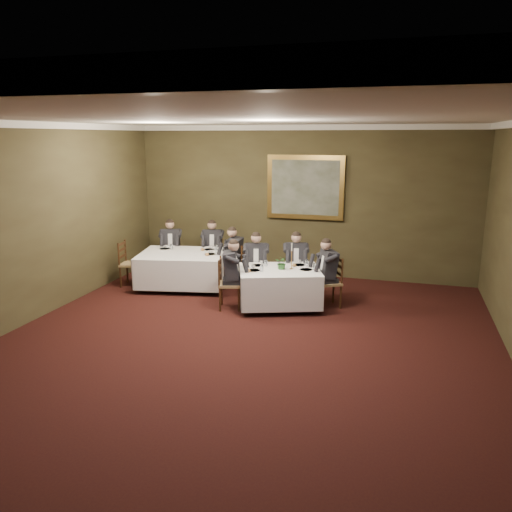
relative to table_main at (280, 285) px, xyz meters
The scene contains 26 objects.
ground 2.57m from the table_main, 92.41° to the right, with size 10.00×10.00×0.00m, color black.
ceiling 3.96m from the table_main, 92.41° to the right, with size 8.00×10.00×0.10m, color silver.
back_wall 2.79m from the table_main, 92.47° to the left, with size 8.00×0.10×3.50m, color #38311C.
crown_molding 3.92m from the table_main, 92.41° to the right, with size 8.00×10.00×0.12m.
table_main is the anchor object (origin of this frame).
table_second 2.48m from the table_main, 162.79° to the left, with size 2.11×1.76×0.67m.
chair_main_backleft 0.90m from the table_main, 137.02° to the left, with size 0.53×0.52×1.00m.
diner_main_backleft 0.88m from the table_main, 137.43° to the left, with size 0.51×0.57×1.35m.
chair_main_backright 0.90m from the table_main, 81.93° to the left, with size 0.53×0.52×1.00m.
diner_main_backright 0.88m from the table_main, 81.63° to the left, with size 0.51×0.57×1.35m.
chair_main_endleft 0.98m from the table_main, 160.52° to the right, with size 0.52×0.54×1.00m.
diner_main_endleft 0.96m from the table_main, 160.47° to the right, with size 0.57×0.51×1.35m.
chair_main_endright 0.98m from the table_main, 19.64° to the left, with size 0.58×0.59×1.00m.
diner_main_endright 0.96m from the table_main, 19.53° to the left, with size 0.61×0.58×1.35m.
chair_sec_backleft 3.44m from the table_main, 152.67° to the left, with size 0.55×0.54×1.00m.
diner_sec_backleft 3.43m from the table_main, 152.80° to the left, with size 0.54×0.58×1.35m.
chair_sec_backright 2.73m from the table_main, 139.27° to the left, with size 0.52×0.51×1.00m.
diner_sec_backright 2.71m from the table_main, 139.42° to the left, with size 0.50×0.56×1.35m.
chair_sec_endright 1.55m from the table_main, 141.27° to the left, with size 0.43×0.45×1.00m.
diner_sec_endright 1.55m from the table_main, 141.55° to the left, with size 0.49×0.43×1.35m.
chair_sec_endleft 3.57m from the table_main, behind, with size 0.48×0.50×1.00m.
centerpiece 0.45m from the table_main, 30.02° to the left, with size 0.24×0.21×0.27m, color #2D5926.
candlestick 0.55m from the table_main, 24.40° to the left, with size 0.08×0.08×0.52m.
place_setting_table_main 0.59m from the table_main, 156.49° to the left, with size 0.33×0.31×0.14m.
place_setting_table_second 3.09m from the table_main, 160.07° to the left, with size 0.33×0.31×0.14m.
painting 2.92m from the table_main, 90.00° to the left, with size 1.79×0.09×1.47m.
Camera 1 is at (2.28, -6.45, 3.25)m, focal length 35.00 mm.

